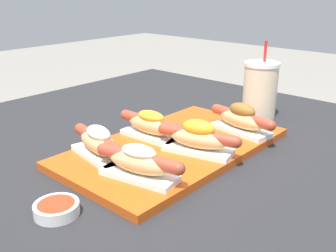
% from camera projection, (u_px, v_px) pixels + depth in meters
% --- Properties ---
extents(patio_table, '(1.21, 1.18, 0.73)m').
position_uv_depth(patio_table, '(157.00, 251.00, 1.15)').
color(patio_table, '#232326').
rests_on(patio_table, ground_plane).
extents(serving_tray, '(0.54, 0.31, 0.02)m').
position_uv_depth(serving_tray, '(174.00, 147.00, 0.92)').
color(serving_tray, '#CC4C14').
rests_on(serving_tray, patio_table).
extents(hot_dog_0, '(0.09, 0.19, 0.07)m').
position_uv_depth(hot_dog_0, '(139.00, 162.00, 0.75)').
color(hot_dog_0, white).
rests_on(hot_dog_0, serving_tray).
extents(hot_dog_1, '(0.10, 0.19, 0.08)m').
position_uv_depth(hot_dog_1, '(198.00, 138.00, 0.86)').
color(hot_dog_1, white).
rests_on(hot_dog_1, serving_tray).
extents(hot_dog_2, '(0.08, 0.20, 0.08)m').
position_uv_depth(hot_dog_2, '(242.00, 119.00, 0.98)').
color(hot_dog_2, white).
rests_on(hot_dog_2, serving_tray).
extents(hot_dog_3, '(0.09, 0.20, 0.07)m').
position_uv_depth(hot_dog_3, '(99.00, 143.00, 0.84)').
color(hot_dog_3, white).
rests_on(hot_dog_3, serving_tray).
extents(hot_dog_4, '(0.07, 0.20, 0.07)m').
position_uv_depth(hot_dog_4, '(151.00, 125.00, 0.95)').
color(hot_dog_4, white).
rests_on(hot_dog_4, serving_tray).
extents(sauce_bowl, '(0.08, 0.08, 0.02)m').
position_uv_depth(sauce_bowl, '(57.00, 208.00, 0.67)').
color(sauce_bowl, silver).
rests_on(sauce_bowl, patio_table).
extents(drink_cup, '(0.10, 0.10, 0.22)m').
position_uv_depth(drink_cup, '(260.00, 90.00, 1.14)').
color(drink_cup, beige).
rests_on(drink_cup, patio_table).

